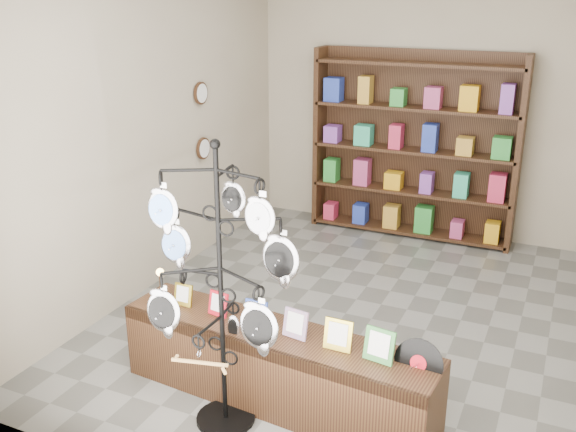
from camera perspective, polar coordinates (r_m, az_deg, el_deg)
name	(u,v)px	position (r m, az deg, el deg)	size (l,w,h in m)	color
ground	(346,313)	(6.05, 5.14, -8.62)	(5.00, 5.00, 0.00)	slate
room_envelope	(352,116)	(5.43, 5.73, 8.87)	(5.00, 5.00, 5.00)	#ADA38B
display_tree	(220,269)	(4.14, -6.07, -4.67)	(1.02, 0.95, 2.01)	black
front_shelf	(276,366)	(4.72, -1.10, -13.23)	(2.40, 0.68, 0.84)	black
back_shelving	(413,152)	(7.76, 11.08, 5.64)	(2.42, 0.36, 2.20)	black
wall_clocks	(202,121)	(7.04, -7.65, 8.35)	(0.03, 0.24, 0.84)	black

